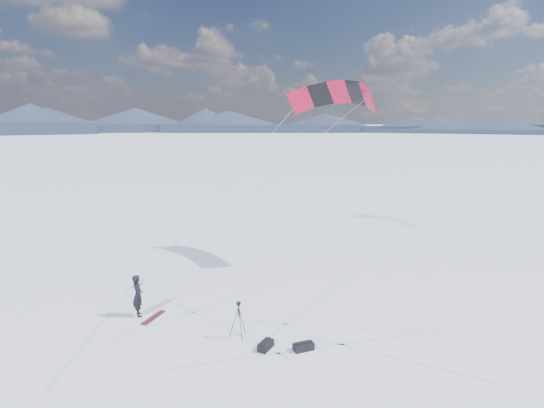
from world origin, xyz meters
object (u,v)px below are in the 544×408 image
snowkiter (139,315)px  tripod (239,315)px  gear_bag_a (266,345)px  snowboard (153,318)px  gear_bag_b (303,346)px

snowkiter → tripod: bearing=-141.0°
gear_bag_a → snowboard: bearing=86.7°
snowboard → gear_bag_b: bearing=-95.1°
gear_bag_b → tripod: bearing=135.8°
tripod → gear_bag_b: 2.73m
snowboard → gear_bag_b: (4.22, -5.32, 0.13)m
snowkiter → tripod: 5.00m
tripod → gear_bag_a: size_ratio=1.86×
snowkiter → gear_bag_a: snowkiter is taller
snowkiter → snowboard: 0.73m
snowkiter → gear_bag_b: size_ratio=2.39×
gear_bag_b → snowboard: bearing=133.5°
gear_bag_a → gear_bag_b: 1.39m
snowkiter → gear_bag_b: (4.71, -5.86, 0.15)m
tripod → gear_bag_a: 1.58m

